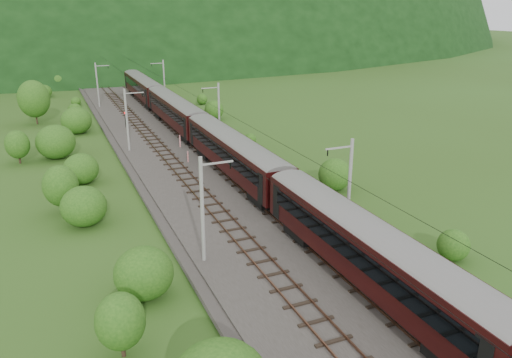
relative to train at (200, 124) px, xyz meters
name	(u,v)px	position (x,y,z in m)	size (l,w,h in m)	color
ground	(279,248)	(-2.40, -28.44, -3.77)	(600.00, 600.00, 0.00)	#325019
railbed	(234,203)	(-2.40, -18.44, -3.62)	(14.00, 220.00, 0.30)	#38332D
track_left	(211,205)	(-4.80, -18.44, -3.40)	(2.40, 220.00, 0.27)	brown
track_right	(257,197)	(0.00, -18.44, -3.40)	(2.40, 220.00, 0.27)	brown
catenary_left	(127,119)	(-8.52, 3.56, 0.73)	(2.54, 192.28, 8.00)	gray
catenary_right	(218,111)	(3.72, 3.56, 0.73)	(2.54, 192.28, 8.00)	gray
overhead_wires	(233,133)	(-2.40, -18.44, 3.33)	(4.83, 198.00, 0.03)	black
mountain_main	(67,41)	(-2.40, 231.56, -3.77)	(504.00, 360.00, 244.00)	black
train	(200,124)	(0.00, 0.00, 0.00)	(3.22, 154.45, 5.61)	black
hazard_post_near	(188,157)	(-2.98, -4.33, -2.80)	(0.14, 0.14, 1.36)	red
hazard_post_far	(180,141)	(-2.09, 2.59, -2.66)	(0.17, 0.17, 1.63)	red
signal	(125,118)	(-6.84, 16.87, -2.08)	(0.26, 0.26, 2.38)	black
vegetation_left	(71,161)	(-16.11, -5.20, -1.47)	(12.90, 144.58, 7.04)	#215115
vegetation_right	(300,157)	(8.85, -10.74, -2.49)	(6.77, 102.38, 3.06)	#215115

